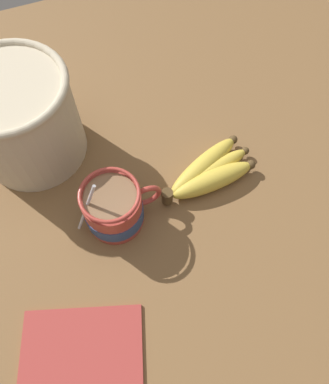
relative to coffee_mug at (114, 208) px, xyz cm
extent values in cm
cube|color=brown|center=(4.12, -1.91, -5.84)|extent=(126.24, 126.24, 3.02)
cylinder|color=#B23D33|center=(-0.11, 0.00, -0.11)|extent=(9.59, 9.59, 8.43)
cylinder|color=navy|center=(-0.11, 0.00, -1.02)|extent=(9.79, 9.79, 3.31)
torus|color=#B23D33|center=(5.60, 0.00, 0.40)|extent=(5.44, 0.90, 5.44)
cylinder|color=#846042|center=(-0.11, 0.00, 4.20)|extent=(8.39, 8.39, 0.40)
torus|color=#B23D33|center=(-0.11, 0.00, 5.13)|extent=(9.59, 9.59, 0.60)
cylinder|color=silver|center=(-4.12, 0.00, 3.08)|extent=(5.13, 0.50, 12.01)
ellipsoid|color=silver|center=(-1.79, 0.00, -2.83)|extent=(3.00, 2.00, 0.80)
cylinder|color=#4C381E|center=(9.17, -0.43, -1.64)|extent=(2.00, 2.00, 3.00)
ellipsoid|color=gold|center=(17.98, 0.02, -2.43)|extent=(15.81, 4.58, 3.79)
sphere|color=#4C381E|center=(25.78, 0.42, -2.43)|extent=(1.71, 1.71, 1.71)
ellipsoid|color=gold|center=(18.24, 1.70, -2.72)|extent=(16.92, 6.93, 3.22)
sphere|color=#4C381E|center=(26.33, 3.59, -2.72)|extent=(1.45, 1.45, 1.45)
ellipsoid|color=gold|center=(17.65, 3.25, -2.49)|extent=(16.59, 9.94, 3.68)
sphere|color=#4C381E|center=(25.22, 6.53, -2.49)|extent=(1.66, 1.66, 1.66)
cylinder|color=beige|center=(-9.66, 19.33, 4.14)|extent=(18.87, 18.87, 16.93)
torus|color=beige|center=(-9.66, 19.33, 12.61)|extent=(19.81, 19.81, 1.32)
cube|color=#A33833|center=(-11.40, -18.48, -4.03)|extent=(20.87, 17.44, 0.60)
camera|label=1|loc=(-1.46, -26.53, 55.60)|focal=35.00mm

